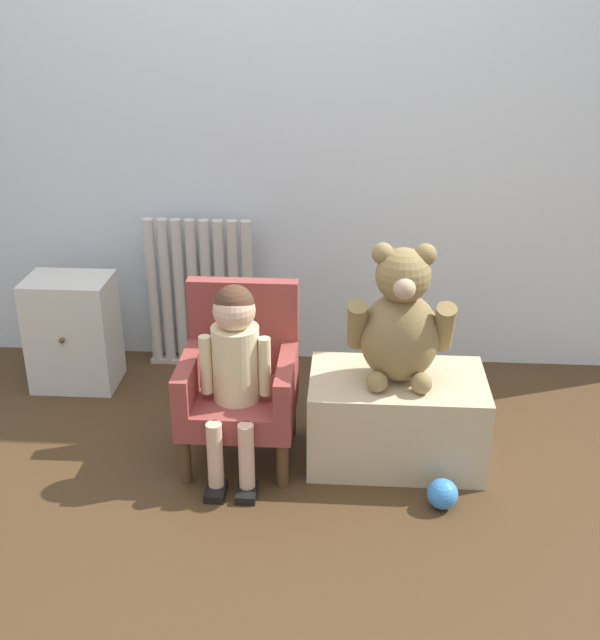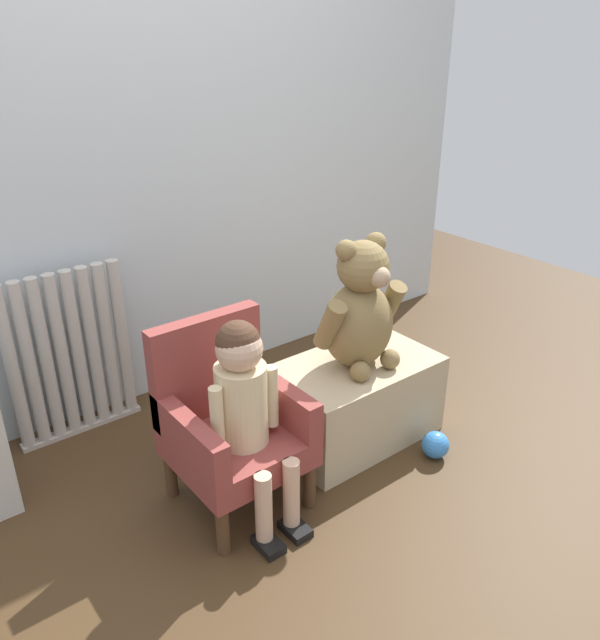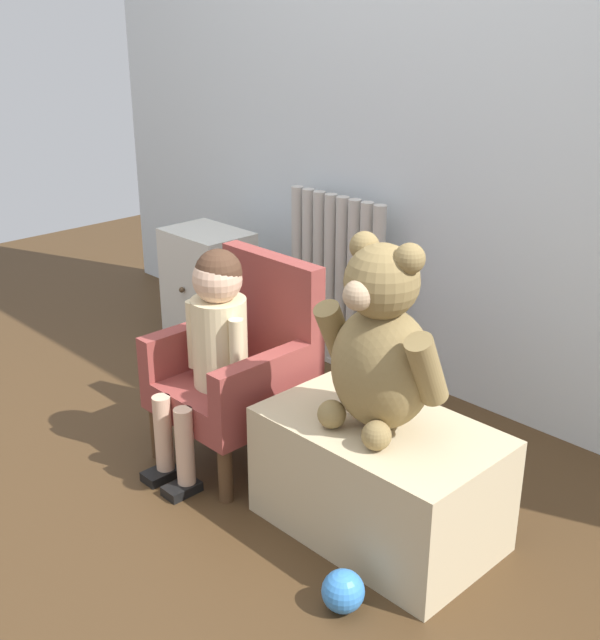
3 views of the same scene
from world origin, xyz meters
TOP-DOWN VIEW (x-y plane):
  - ground_plane at (0.00, 0.00)m, footprint 6.00×6.00m
  - back_wall at (0.00, 1.30)m, footprint 3.80×0.05m
  - radiator at (-0.37, 1.17)m, footprint 0.50×0.05m
  - child_armchair at (-0.08, 0.45)m, footprint 0.41×0.41m
  - child_figure at (-0.08, 0.34)m, footprint 0.25×0.35m
  - low_bench at (0.50, 0.45)m, footprint 0.64×0.40m
  - large_teddy_bear at (0.49, 0.43)m, footprint 0.38×0.26m
  - toy_ball at (0.65, 0.14)m, footprint 0.11×0.11m

SIDE VIEW (x-z plane):
  - ground_plane at x=0.00m, z-range 0.00..0.00m
  - toy_ball at x=0.65m, z-range 0.00..0.11m
  - low_bench at x=0.50m, z-range 0.00..0.34m
  - child_armchair at x=-0.08m, z-range -0.02..0.63m
  - radiator at x=-0.37m, z-range 0.00..0.70m
  - child_figure at x=-0.08m, z-range 0.10..0.82m
  - large_teddy_bear at x=0.49m, z-range 0.31..0.82m
  - back_wall at x=0.00m, z-range 0.00..2.40m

